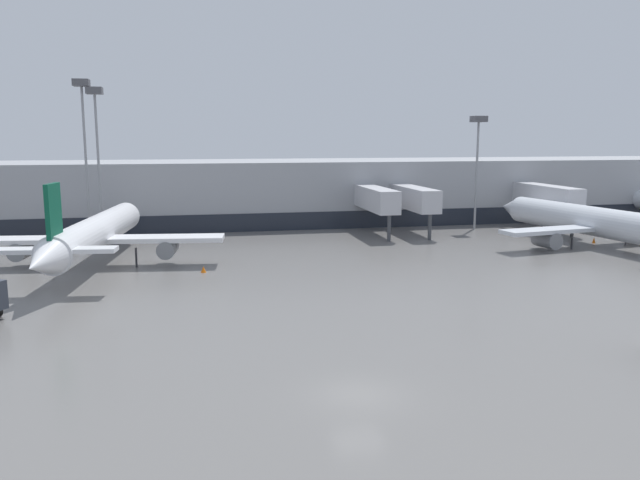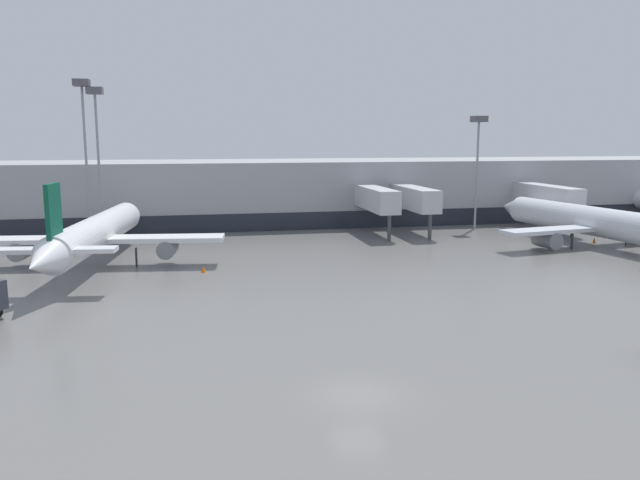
{
  "view_description": "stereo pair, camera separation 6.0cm",
  "coord_description": "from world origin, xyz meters",
  "px_view_note": "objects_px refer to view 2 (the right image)",
  "views": [
    {
      "loc": [
        -7.71,
        -27.69,
        12.4
      ],
      "look_at": [
        3.91,
        27.7,
        3.0
      ],
      "focal_mm": 35.0,
      "sensor_mm": 36.0,
      "label": 1
    },
    {
      "loc": [
        -7.65,
        -27.7,
        12.4
      ],
      "look_at": [
        3.91,
        27.7,
        3.0
      ],
      "focal_mm": 35.0,
      "sensor_mm": 36.0,
      "label": 2
    }
  ],
  "objects_px": {
    "traffic_cone_0": "(203,269)",
    "apron_light_mast_6": "(478,138)",
    "parked_jet_0": "(95,234)",
    "parked_jet_1": "(597,223)",
    "apron_light_mast_2": "(96,120)",
    "apron_light_mast_4": "(83,115)",
    "traffic_cone_3": "(594,240)"
  },
  "relations": [
    {
      "from": "traffic_cone_0",
      "to": "apron_light_mast_6",
      "type": "bearing_deg",
      "value": 29.15
    },
    {
      "from": "parked_jet_0",
      "to": "apron_light_mast_6",
      "type": "distance_m",
      "value": 50.28
    },
    {
      "from": "parked_jet_1",
      "to": "apron_light_mast_6",
      "type": "relative_size",
      "value": 2.27
    },
    {
      "from": "apron_light_mast_2",
      "to": "apron_light_mast_4",
      "type": "height_order",
      "value": "apron_light_mast_4"
    },
    {
      "from": "traffic_cone_0",
      "to": "apron_light_mast_4",
      "type": "distance_m",
      "value": 28.45
    },
    {
      "from": "traffic_cone_3",
      "to": "apron_light_mast_4",
      "type": "relative_size",
      "value": 0.04
    },
    {
      "from": "traffic_cone_0",
      "to": "traffic_cone_3",
      "type": "relative_size",
      "value": 0.89
    },
    {
      "from": "parked_jet_0",
      "to": "apron_light_mast_2",
      "type": "relative_size",
      "value": 1.84
    },
    {
      "from": "apron_light_mast_4",
      "to": "apron_light_mast_6",
      "type": "xyz_separation_m",
      "value": [
        49.68,
        -0.22,
        -2.69
      ]
    },
    {
      "from": "traffic_cone_3",
      "to": "apron_light_mast_2",
      "type": "height_order",
      "value": "apron_light_mast_2"
    },
    {
      "from": "apron_light_mast_6",
      "to": "traffic_cone_3",
      "type": "bearing_deg",
      "value": -57.1
    },
    {
      "from": "parked_jet_0",
      "to": "apron_light_mast_2",
      "type": "xyz_separation_m",
      "value": [
        -1.42,
        16.03,
        11.1
      ]
    },
    {
      "from": "traffic_cone_0",
      "to": "apron_light_mast_4",
      "type": "height_order",
      "value": "apron_light_mast_4"
    },
    {
      "from": "apron_light_mast_2",
      "to": "apron_light_mast_4",
      "type": "bearing_deg",
      "value": 179.72
    },
    {
      "from": "parked_jet_0",
      "to": "traffic_cone_0",
      "type": "relative_size",
      "value": 55.98
    },
    {
      "from": "parked_jet_1",
      "to": "traffic_cone_3",
      "type": "bearing_deg",
      "value": -40.97
    },
    {
      "from": "traffic_cone_0",
      "to": "traffic_cone_3",
      "type": "distance_m",
      "value": 46.1
    },
    {
      "from": "traffic_cone_0",
      "to": "apron_light_mast_2",
      "type": "bearing_deg",
      "value": 118.93
    },
    {
      "from": "traffic_cone_3",
      "to": "parked_jet_0",
      "type": "bearing_deg",
      "value": -177.63
    },
    {
      "from": "parked_jet_0",
      "to": "parked_jet_1",
      "type": "height_order",
      "value": "parked_jet_0"
    },
    {
      "from": "parked_jet_1",
      "to": "apron_light_mast_6",
      "type": "distance_m",
      "value": 19.68
    },
    {
      "from": "traffic_cone_0",
      "to": "parked_jet_0",
      "type": "bearing_deg",
      "value": 154.84
    },
    {
      "from": "parked_jet_0",
      "to": "traffic_cone_3",
      "type": "xyz_separation_m",
      "value": [
        55.61,
        2.3,
        -2.86
      ]
    },
    {
      "from": "traffic_cone_3",
      "to": "apron_light_mast_4",
      "type": "distance_m",
      "value": 61.76
    },
    {
      "from": "apron_light_mast_2",
      "to": "parked_jet_1",
      "type": "bearing_deg",
      "value": -15.82
    },
    {
      "from": "apron_light_mast_2",
      "to": "apron_light_mast_6",
      "type": "relative_size",
      "value": 1.2
    },
    {
      "from": "traffic_cone_0",
      "to": "apron_light_mast_2",
      "type": "height_order",
      "value": "apron_light_mast_2"
    },
    {
      "from": "apron_light_mast_4",
      "to": "traffic_cone_3",
      "type": "bearing_deg",
      "value": -13.23
    },
    {
      "from": "parked_jet_1",
      "to": "apron_light_mast_6",
      "type": "height_order",
      "value": "apron_light_mast_6"
    },
    {
      "from": "traffic_cone_0",
      "to": "apron_light_mast_2",
      "type": "xyz_separation_m",
      "value": [
        -11.47,
        20.75,
        14.0
      ]
    },
    {
      "from": "traffic_cone_3",
      "to": "apron_light_mast_2",
      "type": "relative_size",
      "value": 0.04
    },
    {
      "from": "parked_jet_0",
      "to": "apron_light_mast_4",
      "type": "height_order",
      "value": "apron_light_mast_4"
    }
  ]
}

